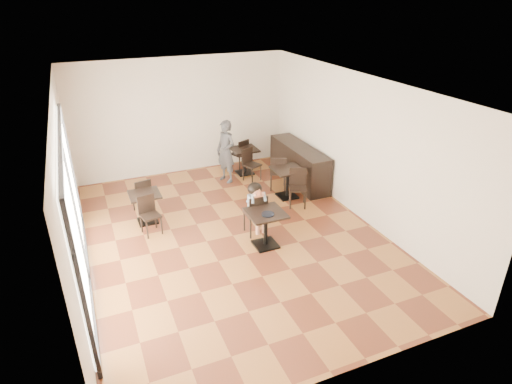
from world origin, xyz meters
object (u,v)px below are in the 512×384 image
chair_left_b (150,216)px  chair_left_a (142,195)px  adult_patron (226,152)px  chair_back_b (252,165)px  child_table (266,229)px  cafe_table_back (245,161)px  cafe_table_mid (287,183)px  chair_mid_a (278,172)px  child_chair (255,214)px  chair_back_a (239,154)px  cafe_table_left (146,208)px  chair_mid_b (298,189)px  child (255,209)px

chair_left_b → chair_left_a: bearing=77.7°
adult_patron → chair_back_b: (0.65, -0.25, -0.40)m
child_table → cafe_table_back: bearing=74.8°
adult_patron → chair_back_b: 0.80m
chair_left_a → chair_left_b: (0.00, -1.10, 0.00)m
chair_back_b → cafe_table_mid: bearing=-95.9°
chair_mid_a → chair_left_a: chair_mid_a is taller
cafe_table_back → chair_left_a: bearing=-158.4°
child_chair → adult_patron: (0.36, 2.87, 0.38)m
child_table → adult_patron: (0.36, 3.42, 0.46)m
chair_left_a → chair_back_a: bearing=-164.6°
cafe_table_left → chair_back_b: bearing=21.6°
cafe_table_left → chair_mid_b: (3.50, -0.63, 0.11)m
child_chair → child: 0.12m
chair_mid_a → chair_left_a: size_ratio=1.09×
cafe_table_mid → child: bearing=-137.4°
child → cafe_table_back: child is taller
adult_patron → chair_left_a: 2.62m
cafe_table_back → chair_back_b: size_ratio=0.83×
cafe_table_back → child: bearing=-107.7°
adult_patron → child: bearing=-31.4°
child → chair_left_a: 2.84m
chair_left_b → child_table: bearing=-46.6°
child_chair → chair_left_b: bearing=-22.5°
adult_patron → cafe_table_back: adult_patron is taller
cafe_table_mid → child_chair: bearing=-137.4°
cafe_table_mid → cafe_table_back: bearing=103.0°
cafe_table_back → chair_back_b: bearing=-90.0°
child_table → chair_back_a: chair_back_a is taller
cafe_table_mid → chair_mid_a: chair_mid_a is taller
chair_left_b → cafe_table_back: bearing=24.7°
chair_left_a → chair_back_a: 3.47m
cafe_table_mid → chair_left_b: 3.53m
chair_mid_b → child_chair: bearing=-126.8°
child → chair_left_a: (-2.06, 1.95, -0.16)m
chair_mid_a → child_table: bearing=84.3°
child_table → chair_back_a: (1.01, 4.12, 0.06)m
cafe_table_mid → chair_back_b: 1.36m
child_chair → cafe_table_left: size_ratio=1.32×
adult_patron → chair_back_a: bearing=113.1°
child_table → chair_left_b: bearing=145.7°
child → chair_mid_b: child is taller
child_chair → chair_mid_a: size_ratio=1.01×
cafe_table_back → cafe_table_left: bearing=-150.1°
adult_patron → cafe_table_mid: size_ratio=2.21×
cafe_table_left → adult_patron: bearing=31.2°
adult_patron → chair_mid_b: bearing=3.0°
child_table → chair_left_b: (-2.06, 1.40, 0.04)m
chair_back_a → chair_mid_b: bearing=74.5°
child → chair_left_b: size_ratio=1.38×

